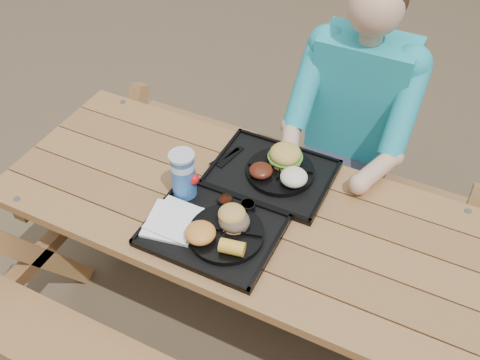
% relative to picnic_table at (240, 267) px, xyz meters
% --- Properties ---
extents(ground, '(60.00, 60.00, 0.00)m').
position_rel_picnic_table_xyz_m(ground, '(0.00, 0.00, -0.38)').
color(ground, '#999999').
rests_on(ground, ground).
extents(picnic_table, '(1.80, 1.49, 0.75)m').
position_rel_picnic_table_xyz_m(picnic_table, '(0.00, 0.00, 0.00)').
color(picnic_table, '#999999').
rests_on(picnic_table, ground).
extents(tray_near, '(0.45, 0.35, 0.02)m').
position_rel_picnic_table_xyz_m(tray_near, '(-0.03, -0.16, 0.39)').
color(tray_near, black).
rests_on(tray_near, picnic_table).
extents(tray_far, '(0.45, 0.35, 0.02)m').
position_rel_picnic_table_xyz_m(tray_far, '(0.04, 0.19, 0.39)').
color(tray_far, black).
rests_on(tray_far, picnic_table).
extents(plate_near, '(0.26, 0.26, 0.02)m').
position_rel_picnic_table_xyz_m(plate_near, '(0.03, -0.16, 0.41)').
color(plate_near, black).
rests_on(plate_near, tray_near).
extents(plate_far, '(0.26, 0.26, 0.02)m').
position_rel_picnic_table_xyz_m(plate_far, '(0.07, 0.20, 0.41)').
color(plate_far, black).
rests_on(plate_far, tray_far).
extents(napkin_stack, '(0.21, 0.21, 0.02)m').
position_rel_picnic_table_xyz_m(napkin_stack, '(-0.17, -0.19, 0.40)').
color(napkin_stack, white).
rests_on(napkin_stack, tray_near).
extents(soda_cup, '(0.09, 0.09, 0.18)m').
position_rel_picnic_table_xyz_m(soda_cup, '(-0.20, -0.05, 0.48)').
color(soda_cup, '#154EA3').
rests_on(soda_cup, tray_near).
extents(condiment_bbq, '(0.05, 0.05, 0.03)m').
position_rel_picnic_table_xyz_m(condiment_bbq, '(-0.04, -0.04, 0.41)').
color(condiment_bbq, '#321005').
rests_on(condiment_bbq, tray_near).
extents(condiment_mustard, '(0.05, 0.05, 0.03)m').
position_rel_picnic_table_xyz_m(condiment_mustard, '(0.04, -0.02, 0.41)').
color(condiment_mustard, yellow).
rests_on(condiment_mustard, tray_near).
extents(sandwich, '(0.10, 0.10, 0.10)m').
position_rel_picnic_table_xyz_m(sandwich, '(0.04, -0.12, 0.47)').
color(sandwich, gold).
rests_on(sandwich, plate_near).
extents(mac_cheese, '(0.10, 0.10, 0.05)m').
position_rel_picnic_table_xyz_m(mac_cheese, '(-0.04, -0.22, 0.44)').
color(mac_cheese, '#EC963E').
rests_on(mac_cheese, plate_near).
extents(corn_cob, '(0.10, 0.10, 0.05)m').
position_rel_picnic_table_xyz_m(corn_cob, '(0.08, -0.23, 0.44)').
color(corn_cob, yellow).
rests_on(corn_cob, plate_near).
extents(cutlery_far, '(0.05, 0.15, 0.01)m').
position_rel_picnic_table_xyz_m(cutlery_far, '(-0.14, 0.20, 0.40)').
color(cutlery_far, black).
rests_on(cutlery_far, tray_far).
extents(burger, '(0.13, 0.13, 0.11)m').
position_rel_picnic_table_xyz_m(burger, '(0.07, 0.25, 0.47)').
color(burger, gold).
rests_on(burger, plate_far).
extents(baked_beans, '(0.09, 0.09, 0.04)m').
position_rel_picnic_table_xyz_m(baked_beans, '(0.02, 0.14, 0.44)').
color(baked_beans, '#531D10').
rests_on(baked_beans, plate_far).
extents(potato_salad, '(0.10, 0.10, 0.06)m').
position_rel_picnic_table_xyz_m(potato_salad, '(0.14, 0.16, 0.44)').
color(potato_salad, white).
rests_on(potato_salad, plate_far).
extents(diner, '(0.48, 0.84, 1.28)m').
position_rel_picnic_table_xyz_m(diner, '(0.22, 0.67, 0.27)').
color(diner, '#1BBFA8').
rests_on(diner, ground).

